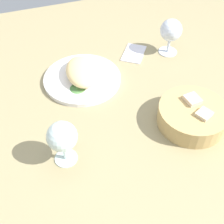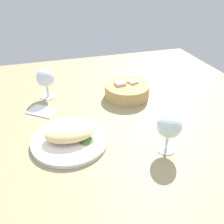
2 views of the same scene
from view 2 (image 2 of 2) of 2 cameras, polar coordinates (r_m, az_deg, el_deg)
name	(u,v)px [view 2 (image 2 of 2)]	position (r cm, az deg, el deg)	size (l,w,h in cm)	color
ground_plane	(110,122)	(88.58, -0.58, -2.47)	(140.00, 140.00, 2.00)	#988961
plate	(70,140)	(78.74, -10.06, -6.62)	(24.99, 24.99, 1.40)	white
omelette	(69,133)	(76.94, -10.26, -4.92)	(15.71, 9.81, 4.49)	#F4CF89
lettuce_garnish	(86,139)	(76.17, -6.19, -6.58)	(4.97, 4.97, 1.10)	#4A7B3C
bread_basket	(127,90)	(102.62, 3.59, 5.24)	(19.14, 19.14, 6.87)	tan
wine_glass_near	(169,127)	(71.80, 13.63, -3.59)	(7.50, 7.50, 12.73)	silver
wine_glass_far	(46,79)	(103.63, -15.72, 7.71)	(7.62, 7.62, 12.77)	silver
folded_napkin	(42,111)	(96.62, -16.46, 0.29)	(11.00, 7.00, 0.80)	silver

